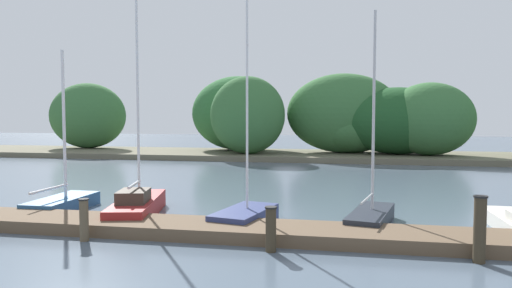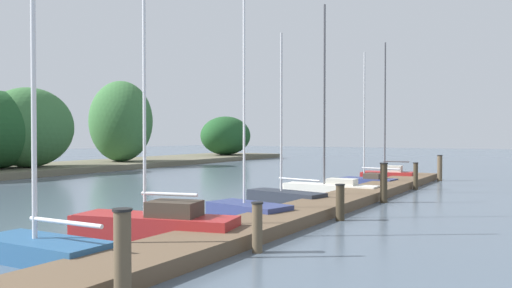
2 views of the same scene
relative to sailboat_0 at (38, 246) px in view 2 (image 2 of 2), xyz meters
name	(u,v)px [view 2 (image 2 of 2)]	position (x,y,z in m)	size (l,w,h in m)	color
dock_pier	(336,202)	(10.79, -2.41, -0.14)	(27.42, 1.80, 0.35)	brown
sailboat_0	(38,246)	(0.00, 0.00, 0.00)	(1.24, 3.47, 5.62)	#285684
sailboat_1	(152,223)	(3.02, -0.47, 0.08)	(2.09, 4.57, 7.48)	maroon
sailboat_2	(246,208)	(6.80, -0.98, 0.03)	(1.76, 2.97, 8.25)	navy
sailboat_3	(283,195)	(10.55, -0.37, 0.01)	(1.64, 3.44, 6.46)	#232833
sailboat_4	(328,185)	(14.58, -0.55, 0.07)	(1.07, 4.46, 8.36)	silver
sailboat_5	(366,180)	(18.59, -0.99, 0.00)	(1.45, 3.25, 6.75)	navy
sailboat_6	(387,173)	(21.98, -1.05, 0.10)	(1.45, 2.95, 7.74)	maroon
mooring_piling_0	(123,258)	(-1.34, -3.71, 0.45)	(0.31, 0.31, 1.53)	brown
mooring_piling_1	(257,227)	(2.95, -3.60, 0.26)	(0.27, 0.27, 1.14)	brown
mooring_piling_2	(340,202)	(7.99, -3.63, 0.25)	(0.30, 0.30, 1.12)	#3D3323
mooring_piling_3	(384,183)	(12.77, -3.58, 0.46)	(0.31, 0.31, 1.54)	#3D3323
mooring_piling_4	(416,176)	(18.16, -3.52, 0.33)	(0.25, 0.25, 1.29)	#3D3323
mooring_piling_5	(440,168)	(23.49, -3.61, 0.42)	(0.30, 0.30, 1.45)	brown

